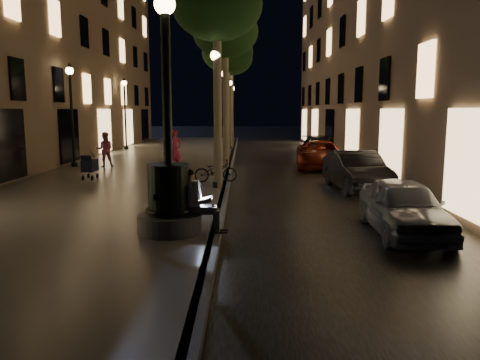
{
  "coord_description": "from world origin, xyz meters",
  "views": [
    {
      "loc": [
        0.61,
        -7.99,
        2.86
      ],
      "look_at": [
        0.54,
        3.0,
        1.21
      ],
      "focal_mm": 35.0,
      "sensor_mm": 36.0,
      "label": 1
    }
  ],
  "objects_px": {
    "lamp_curb_a": "(216,99)",
    "lamp_curb_c": "(230,104)",
    "car_second": "(356,171)",
    "car_third": "(320,154)",
    "tree_third": "(227,53)",
    "lamp_left_b": "(71,102)",
    "fountain_lamppost": "(169,187)",
    "pedestrian_white": "(170,148)",
    "lamp_curb_d": "(232,105)",
    "pedestrian_red": "(175,150)",
    "tree_near": "(217,6)",
    "pedestrian_pink": "(105,149)",
    "seated_man_laptop": "(197,199)",
    "lamp_curb_b": "(225,102)",
    "tree_far": "(231,59)",
    "car_front": "(404,207)",
    "bicycle": "(216,171)",
    "stroller": "(90,166)",
    "tree_second": "(225,33)",
    "car_rear": "(318,147)",
    "lamp_left_c": "(125,104)"
  },
  "relations": [
    {
      "from": "lamp_curb_c",
      "to": "pedestrian_pink",
      "type": "height_order",
      "value": "lamp_curb_c"
    },
    {
      "from": "lamp_curb_c",
      "to": "lamp_left_b",
      "type": "bearing_deg",
      "value": -125.37
    },
    {
      "from": "fountain_lamppost",
      "to": "lamp_curb_d",
      "type": "xyz_separation_m",
      "value": [
        0.7,
        30.0,
        2.02
      ]
    },
    {
      "from": "lamp_curb_d",
      "to": "seated_man_laptop",
      "type": "bearing_deg",
      "value": -90.17
    },
    {
      "from": "stroller",
      "to": "pedestrian_white",
      "type": "bearing_deg",
      "value": 67.74
    },
    {
      "from": "fountain_lamppost",
      "to": "pedestrian_pink",
      "type": "bearing_deg",
      "value": 112.34
    },
    {
      "from": "lamp_left_c",
      "to": "pedestrian_pink",
      "type": "distance_m",
      "value": 10.48
    },
    {
      "from": "tree_third",
      "to": "lamp_left_b",
      "type": "xyz_separation_m",
      "value": [
        -7.1,
        -6.0,
        -2.9
      ]
    },
    {
      "from": "tree_near",
      "to": "car_third",
      "type": "bearing_deg",
      "value": 56.64
    },
    {
      "from": "lamp_curb_a",
      "to": "lamp_curb_c",
      "type": "bearing_deg",
      "value": 90.0
    },
    {
      "from": "lamp_curb_d",
      "to": "car_third",
      "type": "distance_m",
      "value": 17.73
    },
    {
      "from": "lamp_left_b",
      "to": "lamp_curb_d",
      "type": "bearing_deg",
      "value": 68.47
    },
    {
      "from": "seated_man_laptop",
      "to": "stroller",
      "type": "bearing_deg",
      "value": 122.14
    },
    {
      "from": "lamp_curb_d",
      "to": "car_third",
      "type": "height_order",
      "value": "lamp_curb_d"
    },
    {
      "from": "pedestrian_white",
      "to": "tree_third",
      "type": "bearing_deg",
      "value": -166.87
    },
    {
      "from": "lamp_curb_b",
      "to": "pedestrian_pink",
      "type": "height_order",
      "value": "lamp_curb_b"
    },
    {
      "from": "stroller",
      "to": "tree_near",
      "type": "bearing_deg",
      "value": -18.03
    },
    {
      "from": "tree_third",
      "to": "stroller",
      "type": "distance_m",
      "value": 12.58
    },
    {
      "from": "lamp_curb_a",
      "to": "tree_far",
      "type": "bearing_deg",
      "value": 89.75
    },
    {
      "from": "lamp_curb_d",
      "to": "car_second",
      "type": "bearing_deg",
      "value": -78.09
    },
    {
      "from": "lamp_curb_a",
      "to": "lamp_curb_c",
      "type": "xyz_separation_m",
      "value": [
        0.0,
        16.0,
        0.0
      ]
    },
    {
      "from": "tree_third",
      "to": "lamp_curb_b",
      "type": "xyz_separation_m",
      "value": [
        0.0,
        -4.0,
        -2.9
      ]
    },
    {
      "from": "car_third",
      "to": "bicycle",
      "type": "relative_size",
      "value": 3.05
    },
    {
      "from": "tree_far",
      "to": "car_second",
      "type": "bearing_deg",
      "value": -74.42
    },
    {
      "from": "tree_second",
      "to": "tree_far",
      "type": "relative_size",
      "value": 0.99
    },
    {
      "from": "car_second",
      "to": "car_third",
      "type": "relative_size",
      "value": 0.88
    },
    {
      "from": "car_second",
      "to": "tree_near",
      "type": "bearing_deg",
      "value": -177.75
    },
    {
      "from": "fountain_lamppost",
      "to": "pedestrian_white",
      "type": "bearing_deg",
      "value": 98.67
    },
    {
      "from": "tree_third",
      "to": "car_third",
      "type": "relative_size",
      "value": 1.49
    },
    {
      "from": "lamp_curb_c",
      "to": "car_front",
      "type": "relative_size",
      "value": 1.28
    },
    {
      "from": "lamp_left_c",
      "to": "fountain_lamppost",
      "type": "bearing_deg",
      "value": -73.78
    },
    {
      "from": "tree_near",
      "to": "fountain_lamppost",
      "type": "bearing_deg",
      "value": -97.13
    },
    {
      "from": "seated_man_laptop",
      "to": "stroller",
      "type": "xyz_separation_m",
      "value": [
        -4.9,
        7.8,
        -0.19
      ]
    },
    {
      "from": "lamp_curb_b",
      "to": "stroller",
      "type": "relative_size",
      "value": 4.49
    },
    {
      "from": "car_rear",
      "to": "pedestrian_pink",
      "type": "relative_size",
      "value": 2.63
    },
    {
      "from": "tree_far",
      "to": "pedestrian_red",
      "type": "bearing_deg",
      "value": -98.85
    },
    {
      "from": "car_third",
      "to": "pedestrian_red",
      "type": "relative_size",
      "value": 2.64
    },
    {
      "from": "tree_far",
      "to": "car_rear",
      "type": "height_order",
      "value": "tree_far"
    },
    {
      "from": "bicycle",
      "to": "pedestrian_pink",
      "type": "bearing_deg",
      "value": 40.38
    },
    {
      "from": "seated_man_laptop",
      "to": "lamp_left_b",
      "type": "height_order",
      "value": "lamp_left_b"
    },
    {
      "from": "lamp_curb_a",
      "to": "tree_third",
      "type": "bearing_deg",
      "value": 90.0
    },
    {
      "from": "tree_far",
      "to": "lamp_left_b",
      "type": "distance_m",
      "value": 14.34
    },
    {
      "from": "tree_near",
      "to": "lamp_curb_b",
      "type": "relative_size",
      "value": 1.52
    },
    {
      "from": "lamp_curb_b",
      "to": "car_front",
      "type": "distance_m",
      "value": 14.39
    },
    {
      "from": "tree_second",
      "to": "car_front",
      "type": "bearing_deg",
      "value": -68.31
    },
    {
      "from": "car_front",
      "to": "car_third",
      "type": "xyz_separation_m",
      "value": [
        0.1,
        12.49,
        0.03
      ]
    },
    {
      "from": "seated_man_laptop",
      "to": "lamp_curb_b",
      "type": "xyz_separation_m",
      "value": [
        0.09,
        14.0,
        2.31
      ]
    },
    {
      "from": "tree_near",
      "to": "lamp_curb_d",
      "type": "distance_m",
      "value": 24.19
    },
    {
      "from": "lamp_curb_b",
      "to": "lamp_curb_c",
      "type": "xyz_separation_m",
      "value": [
        0.0,
        8.0,
        0.0
      ]
    },
    {
      "from": "tree_near",
      "to": "tree_second",
      "type": "bearing_deg",
      "value": 89.52
    }
  ]
}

